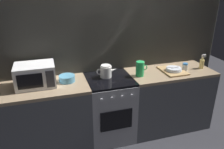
% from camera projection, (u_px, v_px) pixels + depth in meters
% --- Properties ---
extents(ground_plane, '(8.00, 8.00, 0.00)m').
position_uv_depth(ground_plane, '(110.00, 135.00, 3.27)').
color(ground_plane, '#2D2D33').
extents(back_wall, '(3.60, 0.05, 2.40)m').
position_uv_depth(back_wall, '(103.00, 49.00, 3.09)').
color(back_wall, '#B2AD9E').
rests_on(back_wall, ground_plane).
extents(counter_left, '(1.20, 0.60, 0.90)m').
position_uv_depth(counter_left, '(42.00, 119.00, 2.85)').
color(counter_left, '#515459').
rests_on(counter_left, ground_plane).
extents(stove_unit, '(0.60, 0.63, 0.90)m').
position_uv_depth(stove_unit, '(110.00, 108.00, 3.09)').
color(stove_unit, '#9E9EA3').
rests_on(stove_unit, ground_plane).
extents(counter_right, '(1.20, 0.60, 0.90)m').
position_uv_depth(counter_right, '(167.00, 99.00, 3.34)').
color(counter_right, '#515459').
rests_on(counter_right, ground_plane).
extents(microwave, '(0.46, 0.35, 0.27)m').
position_uv_depth(microwave, '(35.00, 75.00, 2.67)').
color(microwave, white).
rests_on(microwave, counter_left).
extents(kettle, '(0.28, 0.15, 0.17)m').
position_uv_depth(kettle, '(106.00, 71.00, 2.93)').
color(kettle, white).
rests_on(kettle, stove_unit).
extents(mixing_bowl, '(0.20, 0.20, 0.08)m').
position_uv_depth(mixing_bowl, '(67.00, 78.00, 2.82)').
color(mixing_bowl, teal).
rests_on(mixing_bowl, counter_left).
extents(pitcher, '(0.16, 0.11, 0.20)m').
position_uv_depth(pitcher, '(140.00, 69.00, 2.96)').
color(pitcher, green).
rests_on(pitcher, counter_right).
extents(dish_pile, '(0.30, 0.40, 0.07)m').
position_uv_depth(dish_pile, '(173.00, 70.00, 3.13)').
color(dish_pile, tan).
rests_on(dish_pile, counter_right).
extents(spice_jar, '(0.08, 0.08, 0.10)m').
position_uv_depth(spice_jar, '(185.00, 67.00, 3.17)').
color(spice_jar, silver).
rests_on(spice_jar, counter_right).
extents(spray_bottle, '(0.08, 0.06, 0.20)m').
position_uv_depth(spray_bottle, '(202.00, 63.00, 3.23)').
color(spray_bottle, '#E5CC72').
rests_on(spray_bottle, counter_right).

